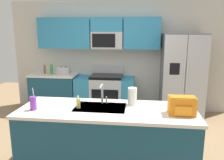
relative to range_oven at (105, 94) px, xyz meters
name	(u,v)px	position (x,y,z in m)	size (l,w,h in m)	color
ground_plane	(106,151)	(0.28, -1.80, -0.44)	(9.00, 9.00, 0.00)	#997A56
kitchen_wall_unit	(112,49)	(0.14, 0.28, 1.03)	(5.20, 0.43, 2.60)	beige
back_counter	(55,92)	(-1.24, 0.00, 0.01)	(1.10, 0.63, 0.90)	navy
range_oven	(105,94)	(0.00, 0.00, 0.00)	(1.36, 0.61, 1.10)	#B7BABF
refrigerator	(182,76)	(1.72, -0.07, 0.48)	(0.90, 0.76, 1.85)	#4C4F54
island_counter	(107,140)	(0.37, -2.29, 0.01)	(2.33, 0.86, 0.90)	navy
toaster	(64,71)	(-0.97, -0.05, 0.55)	(0.28, 0.16, 0.18)	#B7BABF
pepper_mill	(45,69)	(-1.45, 0.00, 0.56)	(0.05, 0.05, 0.21)	brown
bottle_green	(51,69)	(-1.28, -0.02, 0.57)	(0.06, 0.06, 0.23)	green
sink_faucet	(102,92)	(0.28, -2.10, 0.62)	(0.08, 0.21, 0.28)	#B7BABF
drink_cup_purple	(33,103)	(-0.57, -2.45, 0.55)	(0.08, 0.08, 0.30)	purple
soap_dispenser	(78,103)	(-0.01, -2.31, 0.53)	(0.06, 0.06, 0.17)	#D8CC66
paper_towel_roll	(132,96)	(0.70, -2.09, 0.58)	(0.12, 0.12, 0.24)	white
backpack	(182,105)	(1.31, -2.39, 0.57)	(0.32, 0.22, 0.23)	orange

